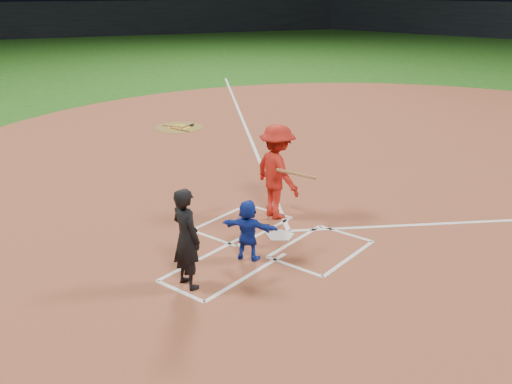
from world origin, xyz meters
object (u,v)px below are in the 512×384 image
Objects in this scene: home_plate at (280,236)px; umpire at (186,238)px; on_deck_circle at (179,127)px; batter_at_plate at (277,172)px; catcher at (248,230)px.

home_plate is 2.71m from umpire.
umpire is at bearing -43.58° from on_deck_circle.
umpire reaches higher than home_plate.
home_plate is 0.29× the size of batter_at_plate.
on_deck_circle is at bearing -57.49° from catcher.
catcher is at bearing -85.25° from umpire.
catcher is at bearing 96.08° from home_plate.
catcher is 2.15m from batter_at_plate.
on_deck_circle is 0.98× the size of umpire.
umpire reaches higher than catcher.
batter_at_plate is at bearing -68.06° from umpire.
batter_at_plate reaches higher than on_deck_circle.
catcher is at bearing -37.43° from on_deck_circle.
batter_at_plate is at bearing -88.10° from catcher.
catcher is at bearing -68.03° from batter_at_plate.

